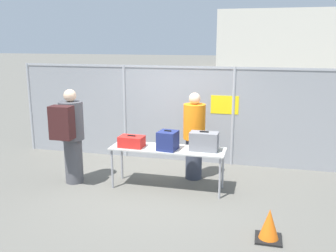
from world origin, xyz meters
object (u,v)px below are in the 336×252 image
object	(u,v)px
suitcase_grey	(204,141)
traveler_hooded	(70,133)
suitcase_navy	(168,140)
suitcase_red	(132,141)
security_worker_near	(194,135)
traffic_cone	(269,226)
inspection_table	(168,151)
utility_trailer	(211,124)

from	to	relation	value
suitcase_grey	traveler_hooded	xyz separation A→B (m)	(-2.50, -0.23, 0.06)
suitcase_grey	traveler_hooded	distance (m)	2.51
suitcase_grey	traveler_hooded	size ratio (longest dim) A/B	0.28
suitcase_grey	suitcase_navy	bearing A→B (deg)	-170.17
suitcase_red	security_worker_near	size ratio (longest dim) A/B	0.27
suitcase_navy	traveler_hooded	distance (m)	1.87
traffic_cone	suitcase_grey	bearing A→B (deg)	127.81
inspection_table	suitcase_red	xyz separation A→B (m)	(-0.67, -0.08, 0.16)
suitcase_navy	traveler_hooded	xyz separation A→B (m)	(-1.86, -0.12, 0.05)
inspection_table	suitcase_navy	xyz separation A→B (m)	(0.03, -0.09, 0.23)
suitcase_grey	utility_trailer	xyz separation A→B (m)	(-0.37, 3.66, -0.51)
traffic_cone	suitcase_navy	bearing A→B (deg)	142.49
inspection_table	security_worker_near	bearing A→B (deg)	58.55
suitcase_navy	traffic_cone	size ratio (longest dim) A/B	0.83
inspection_table	traffic_cone	xyz separation A→B (m)	(1.82, -1.47, -0.51)
suitcase_navy	utility_trailer	distance (m)	3.82
suitcase_red	utility_trailer	distance (m)	3.90
suitcase_red	utility_trailer	xyz separation A→B (m)	(0.97, 3.76, -0.45)
inspection_table	suitcase_red	size ratio (longest dim) A/B	4.59
suitcase_grey	traffic_cone	world-z (taller)	suitcase_grey
utility_trailer	traffic_cone	bearing A→B (deg)	-73.53
security_worker_near	utility_trailer	distance (m)	3.09
suitcase_navy	traveler_hooded	size ratio (longest dim) A/B	0.21
suitcase_navy	traffic_cone	distance (m)	2.38
traveler_hooded	security_worker_near	size ratio (longest dim) A/B	1.05
suitcase_grey	utility_trailer	distance (m)	3.71
inspection_table	utility_trailer	xyz separation A→B (m)	(0.30, 3.68, -0.28)
inspection_table	traveler_hooded	size ratio (longest dim) A/B	1.16
traffic_cone	inspection_table	bearing A→B (deg)	141.16
suitcase_grey	traffic_cone	size ratio (longest dim) A/B	1.11
security_worker_near	traffic_cone	xyz separation A→B (m)	(1.44, -2.09, -0.68)
utility_trailer	suitcase_navy	bearing A→B (deg)	-94.11
suitcase_navy	utility_trailer	xyz separation A→B (m)	(0.27, 3.77, -0.52)
suitcase_red	traffic_cone	distance (m)	2.93
security_worker_near	utility_trailer	size ratio (longest dim) A/B	0.50
traveler_hooded	traffic_cone	xyz separation A→B (m)	(3.66, -1.25, -0.79)
suitcase_red	security_worker_near	bearing A→B (deg)	33.70
utility_trailer	traffic_cone	xyz separation A→B (m)	(1.52, -5.15, -0.22)
suitcase_red	security_worker_near	xyz separation A→B (m)	(1.05, 0.70, 0.01)
inspection_table	suitcase_navy	size ratio (longest dim) A/B	5.58
security_worker_near	inspection_table	bearing A→B (deg)	69.31
suitcase_navy	security_worker_near	size ratio (longest dim) A/B	0.22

